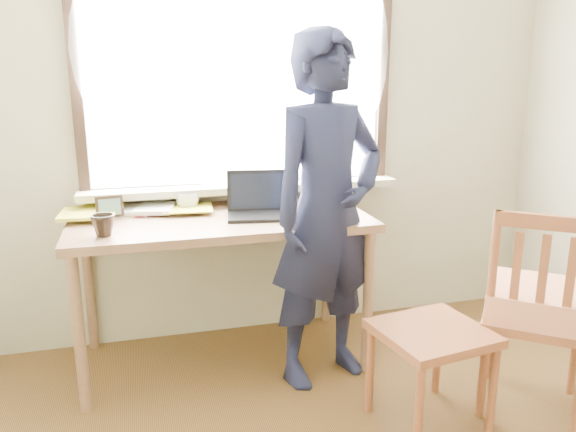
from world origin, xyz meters
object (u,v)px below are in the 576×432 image
object	(u,v)px
desk	(221,232)
mug_white	(187,201)
work_chair	(432,344)
laptop	(259,205)
side_chair	(538,305)
mug_dark	(103,225)
person	(327,212)

from	to	relation	value
desk	mug_white	distance (m)	0.28
work_chair	laptop	bearing A→B (deg)	126.62
desk	mug_white	size ratio (longest dim) A/B	12.53
laptop	side_chair	bearing A→B (deg)	-35.93
desk	mug_dark	bearing A→B (deg)	-158.66
desk	mug_dark	size ratio (longest dim) A/B	14.23
side_chair	laptop	bearing A→B (deg)	144.07
mug_white	laptop	bearing A→B (deg)	-32.64
person	mug_white	bearing A→B (deg)	124.49
laptop	mug_dark	bearing A→B (deg)	-166.03
mug_white	person	xyz separation A→B (m)	(0.65, -0.50, 0.01)
desk	side_chair	world-z (taller)	side_chair
desk	mug_white	world-z (taller)	mug_white
side_chair	person	distance (m)	1.08
mug_white	mug_dark	world-z (taller)	mug_dark
desk	work_chair	size ratio (longest dim) A/B	2.98
mug_dark	side_chair	size ratio (longest dim) A/B	0.11
laptop	person	world-z (taller)	person
work_chair	person	world-z (taller)	person
mug_dark	work_chair	world-z (taller)	mug_dark
work_chair	person	xyz separation A→B (m)	(-0.32, 0.55, 0.50)
laptop	person	distance (m)	0.40
laptop	mug_white	world-z (taller)	laptop
mug_white	mug_dark	xyz separation A→B (m)	(-0.43, -0.43, 0.00)
desk	person	distance (m)	0.60
desk	laptop	xyz separation A→B (m)	(0.21, -0.03, 0.14)
mug_white	person	size ratio (longest dim) A/B	0.07
desk	side_chair	bearing A→B (deg)	-32.53
laptop	work_chair	bearing A→B (deg)	-53.38
desk	work_chair	bearing A→B (deg)	-46.24
work_chair	side_chair	xyz separation A→B (m)	(0.54, -0.01, 0.13)
work_chair	side_chair	world-z (taller)	side_chair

